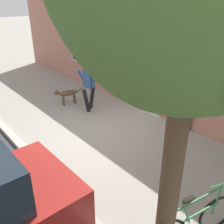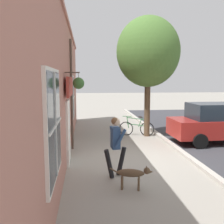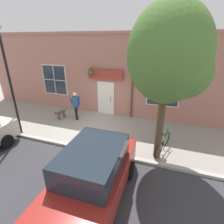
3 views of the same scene
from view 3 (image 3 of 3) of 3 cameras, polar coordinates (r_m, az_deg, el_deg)
name	(u,v)px [view 3 (image 3 of 3)]	position (r m, az deg, el deg)	size (l,w,h in m)	color
ground_plane	(93,128)	(9.73, -6.18, -5.17)	(90.00, 90.00, 0.00)	gray
storefront_facade	(107,75)	(10.95, -1.51, 11.92)	(0.95, 18.00, 4.95)	#B27566
pedestrian_walking	(76,103)	(10.56, -11.81, 2.93)	(0.69, 0.55, 1.72)	black
dog_on_leash	(60,113)	(11.00, -16.49, -0.21)	(1.09, 0.38, 0.62)	brown
street_tree_by_curb	(171,57)	(6.31, 18.73, 16.53)	(3.03, 2.81, 5.75)	brown
leaning_bicycle	(163,143)	(7.96, 16.24, -9.76)	(1.69, 0.53, 1.00)	black
parked_car_mid_block	(92,177)	(5.37, -6.65, -20.35)	(4.33, 1.99, 1.75)	maroon
street_lamp	(7,68)	(9.22, -31.14, 12.27)	(0.32, 0.32, 5.19)	black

